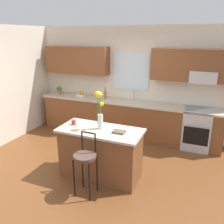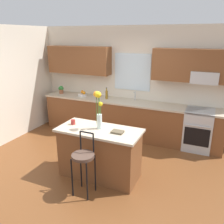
{
  "view_description": "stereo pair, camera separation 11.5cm",
  "coord_description": "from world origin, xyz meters",
  "px_view_note": "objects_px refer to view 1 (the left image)",
  "views": [
    {
      "loc": [
        1.8,
        -3.61,
        2.49
      ],
      "look_at": [
        0.09,
        0.55,
        1.0
      ],
      "focal_mm": 37.75,
      "sensor_mm": 36.0,
      "label": 1
    },
    {
      "loc": [
        1.91,
        -3.57,
        2.49
      ],
      "look_at": [
        0.09,
        0.55,
        1.0
      ],
      "focal_mm": 37.75,
      "sensor_mm": 36.0,
      "label": 2
    }
  ],
  "objects_px": {
    "bar_stool_near": "(85,159)",
    "potted_plant_small": "(59,90)",
    "fruit_bowl_oranges": "(81,94)",
    "kitchen_island": "(101,153)",
    "cookbook": "(119,132)",
    "flower_vase": "(100,107)",
    "bottle_olive_oil": "(105,94)",
    "mug_ceramic": "(74,122)",
    "oven_range": "(197,129)"
  },
  "relations": [
    {
      "from": "potted_plant_small",
      "to": "bar_stool_near",
      "type": "bearing_deg",
      "value": -48.9
    },
    {
      "from": "fruit_bowl_oranges",
      "to": "cookbook",
      "type": "bearing_deg",
      "value": -46.57
    },
    {
      "from": "oven_range",
      "to": "bar_stool_near",
      "type": "height_order",
      "value": "bar_stool_near"
    },
    {
      "from": "oven_range",
      "to": "kitchen_island",
      "type": "bearing_deg",
      "value": -129.21
    },
    {
      "from": "oven_range",
      "to": "potted_plant_small",
      "type": "distance_m",
      "value": 3.71
    },
    {
      "from": "bottle_olive_oil",
      "to": "fruit_bowl_oranges",
      "type": "bearing_deg",
      "value": 179.69
    },
    {
      "from": "bar_stool_near",
      "to": "potted_plant_small",
      "type": "xyz_separation_m",
      "value": [
        -2.14,
        2.46,
        0.41
      ]
    },
    {
      "from": "bar_stool_near",
      "to": "oven_range",
      "type": "bearing_deg",
      "value": 57.87
    },
    {
      "from": "bar_stool_near",
      "to": "fruit_bowl_oranges",
      "type": "relative_size",
      "value": 4.34
    },
    {
      "from": "oven_range",
      "to": "kitchen_island",
      "type": "xyz_separation_m",
      "value": [
        -1.53,
        -1.87,
        0.0
      ]
    },
    {
      "from": "bar_stool_near",
      "to": "fruit_bowl_oranges",
      "type": "distance_m",
      "value": 2.88
    },
    {
      "from": "mug_ceramic",
      "to": "cookbook",
      "type": "distance_m",
      "value": 0.9
    },
    {
      "from": "bar_stool_near",
      "to": "potted_plant_small",
      "type": "height_order",
      "value": "potted_plant_small"
    },
    {
      "from": "mug_ceramic",
      "to": "potted_plant_small",
      "type": "relative_size",
      "value": 0.41
    },
    {
      "from": "kitchen_island",
      "to": "bottle_olive_oil",
      "type": "height_order",
      "value": "bottle_olive_oil"
    },
    {
      "from": "bar_stool_near",
      "to": "potted_plant_small",
      "type": "relative_size",
      "value": 4.73
    },
    {
      "from": "bar_stool_near",
      "to": "mug_ceramic",
      "type": "relative_size",
      "value": 11.58
    },
    {
      "from": "flower_vase",
      "to": "mug_ceramic",
      "type": "relative_size",
      "value": 7.41
    },
    {
      "from": "mug_ceramic",
      "to": "fruit_bowl_oranges",
      "type": "xyz_separation_m",
      "value": [
        -0.91,
        1.88,
        0.0
      ]
    },
    {
      "from": "oven_range",
      "to": "flower_vase",
      "type": "height_order",
      "value": "flower_vase"
    },
    {
      "from": "kitchen_island",
      "to": "cookbook",
      "type": "height_order",
      "value": "cookbook"
    },
    {
      "from": "kitchen_island",
      "to": "flower_vase",
      "type": "relative_size",
      "value": 2.21
    },
    {
      "from": "kitchen_island",
      "to": "cookbook",
      "type": "bearing_deg",
      "value": -1.87
    },
    {
      "from": "flower_vase",
      "to": "bottle_olive_oil",
      "type": "distance_m",
      "value": 2.02
    },
    {
      "from": "bar_stool_near",
      "to": "bottle_olive_oil",
      "type": "xyz_separation_m",
      "value": [
        -0.75,
        2.45,
        0.4
      ]
    },
    {
      "from": "kitchen_island",
      "to": "bar_stool_near",
      "type": "xyz_separation_m",
      "value": [
        -0.0,
        -0.56,
        0.17
      ]
    },
    {
      "from": "oven_range",
      "to": "cookbook",
      "type": "height_order",
      "value": "cookbook"
    },
    {
      "from": "oven_range",
      "to": "bottle_olive_oil",
      "type": "height_order",
      "value": "bottle_olive_oil"
    },
    {
      "from": "mug_ceramic",
      "to": "bottle_olive_oil",
      "type": "xyz_separation_m",
      "value": [
        -0.2,
        1.87,
        0.07
      ]
    },
    {
      "from": "cookbook",
      "to": "fruit_bowl_oranges",
      "type": "height_order",
      "value": "fruit_bowl_oranges"
    },
    {
      "from": "bottle_olive_oil",
      "to": "potted_plant_small",
      "type": "bearing_deg",
      "value": 179.96
    },
    {
      "from": "bar_stool_near",
      "to": "kitchen_island",
      "type": "bearing_deg",
      "value": 90.0
    },
    {
      "from": "bar_stool_near",
      "to": "cookbook",
      "type": "height_order",
      "value": "bar_stool_near"
    },
    {
      "from": "mug_ceramic",
      "to": "fruit_bowl_oranges",
      "type": "relative_size",
      "value": 0.37
    },
    {
      "from": "oven_range",
      "to": "mug_ceramic",
      "type": "xyz_separation_m",
      "value": [
        -2.07,
        -1.85,
        0.51
      ]
    },
    {
      "from": "potted_plant_small",
      "to": "flower_vase",
      "type": "bearing_deg",
      "value": -41.26
    },
    {
      "from": "fruit_bowl_oranges",
      "to": "potted_plant_small",
      "type": "distance_m",
      "value": 0.69
    },
    {
      "from": "oven_range",
      "to": "cookbook",
      "type": "xyz_separation_m",
      "value": [
        -1.18,
        -1.88,
        0.48
      ]
    },
    {
      "from": "cookbook",
      "to": "bar_stool_near",
      "type": "bearing_deg",
      "value": -122.62
    },
    {
      "from": "flower_vase",
      "to": "oven_range",
      "type": "bearing_deg",
      "value": 49.86
    },
    {
      "from": "oven_range",
      "to": "mug_ceramic",
      "type": "height_order",
      "value": "mug_ceramic"
    },
    {
      "from": "mug_ceramic",
      "to": "bottle_olive_oil",
      "type": "distance_m",
      "value": 1.89
    },
    {
      "from": "kitchen_island",
      "to": "bottle_olive_oil",
      "type": "distance_m",
      "value": 2.12
    },
    {
      "from": "fruit_bowl_oranges",
      "to": "potted_plant_small",
      "type": "height_order",
      "value": "potted_plant_small"
    },
    {
      "from": "flower_vase",
      "to": "cookbook",
      "type": "height_order",
      "value": "flower_vase"
    },
    {
      "from": "bar_stool_near",
      "to": "flower_vase",
      "type": "distance_m",
      "value": 0.91
    },
    {
      "from": "bar_stool_near",
      "to": "fruit_bowl_oranges",
      "type": "bearing_deg",
      "value": 120.68
    },
    {
      "from": "kitchen_island",
      "to": "potted_plant_small",
      "type": "height_order",
      "value": "potted_plant_small"
    },
    {
      "from": "bar_stool_near",
      "to": "bottle_olive_oil",
      "type": "relative_size",
      "value": 3.54
    },
    {
      "from": "bottle_olive_oil",
      "to": "flower_vase",
      "type": "bearing_deg",
      "value": -68.69
    }
  ]
}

